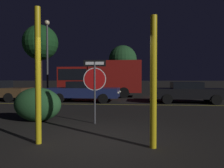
{
  "coord_description": "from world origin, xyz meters",
  "views": [
    {
      "loc": [
        0.87,
        -5.37,
        1.55
      ],
      "look_at": [
        0.04,
        4.67,
        1.28
      ],
      "focal_mm": 35.0,
      "sensor_mm": 36.0,
      "label": 1
    }
  ],
  "objects_px": {
    "tree_0": "(123,60)",
    "tree_2": "(40,43)",
    "stop_sign": "(95,79)",
    "delivery_truck": "(100,77)",
    "hedge_bush_1": "(38,104)",
    "street_lamp": "(47,48)",
    "passing_car_3": "(188,92)",
    "yellow_pole_right": "(153,82)",
    "yellow_pole_left": "(38,76)",
    "passing_car_2": "(84,91)"
  },
  "relations": [
    {
      "from": "passing_car_3",
      "to": "delivery_truck",
      "type": "distance_m",
      "value": 7.48
    },
    {
      "from": "stop_sign",
      "to": "delivery_truck",
      "type": "height_order",
      "value": "delivery_truck"
    },
    {
      "from": "yellow_pole_left",
      "to": "stop_sign",
      "type": "bearing_deg",
      "value": 68.12
    },
    {
      "from": "street_lamp",
      "to": "tree_0",
      "type": "distance_m",
      "value": 8.7
    },
    {
      "from": "stop_sign",
      "to": "delivery_truck",
      "type": "relative_size",
      "value": 0.31
    },
    {
      "from": "stop_sign",
      "to": "street_lamp",
      "type": "relative_size",
      "value": 0.33
    },
    {
      "from": "tree_0",
      "to": "tree_2",
      "type": "distance_m",
      "value": 9.43
    },
    {
      "from": "street_lamp",
      "to": "tree_2",
      "type": "distance_m",
      "value": 6.42
    },
    {
      "from": "yellow_pole_left",
      "to": "tree_2",
      "type": "xyz_separation_m",
      "value": [
        -7.89,
        18.88,
        3.92
      ]
    },
    {
      "from": "yellow_pole_left",
      "to": "passing_car_3",
      "type": "xyz_separation_m",
      "value": [
        5.81,
        9.15,
        -0.93
      ]
    },
    {
      "from": "hedge_bush_1",
      "to": "tree_0",
      "type": "relative_size",
      "value": 0.33
    },
    {
      "from": "yellow_pole_left",
      "to": "hedge_bush_1",
      "type": "xyz_separation_m",
      "value": [
        -1.15,
        2.59,
        -1.0
      ]
    },
    {
      "from": "yellow_pole_right",
      "to": "passing_car_3",
      "type": "distance_m",
      "value": 9.8
    },
    {
      "from": "stop_sign",
      "to": "tree_0",
      "type": "relative_size",
      "value": 0.42
    },
    {
      "from": "yellow_pole_left",
      "to": "delivery_truck",
      "type": "relative_size",
      "value": 0.46
    },
    {
      "from": "street_lamp",
      "to": "passing_car_3",
      "type": "bearing_deg",
      "value": -21.27
    },
    {
      "from": "hedge_bush_1",
      "to": "stop_sign",
      "type": "bearing_deg",
      "value": -5.35
    },
    {
      "from": "stop_sign",
      "to": "yellow_pole_right",
      "type": "distance_m",
      "value": 3.03
    },
    {
      "from": "hedge_bush_1",
      "to": "delivery_truck",
      "type": "height_order",
      "value": "delivery_truck"
    },
    {
      "from": "yellow_pole_left",
      "to": "passing_car_2",
      "type": "relative_size",
      "value": 0.69
    },
    {
      "from": "hedge_bush_1",
      "to": "delivery_truck",
      "type": "xyz_separation_m",
      "value": [
        0.78,
        10.66,
        1.0
      ]
    },
    {
      "from": "hedge_bush_1",
      "to": "passing_car_3",
      "type": "distance_m",
      "value": 9.57
    },
    {
      "from": "stop_sign",
      "to": "passing_car_3",
      "type": "bearing_deg",
      "value": 52.41
    },
    {
      "from": "stop_sign",
      "to": "street_lamp",
      "type": "distance_m",
      "value": 12.72
    },
    {
      "from": "yellow_pole_left",
      "to": "tree_2",
      "type": "relative_size",
      "value": 0.43
    },
    {
      "from": "hedge_bush_1",
      "to": "passing_car_3",
      "type": "bearing_deg",
      "value": 43.31
    },
    {
      "from": "passing_car_3",
      "to": "street_lamp",
      "type": "height_order",
      "value": "street_lamp"
    },
    {
      "from": "hedge_bush_1",
      "to": "passing_car_3",
      "type": "relative_size",
      "value": 0.37
    },
    {
      "from": "stop_sign",
      "to": "yellow_pole_left",
      "type": "bearing_deg",
      "value": -113.8
    },
    {
      "from": "passing_car_3",
      "to": "yellow_pole_right",
      "type": "bearing_deg",
      "value": -15.63
    },
    {
      "from": "passing_car_3",
      "to": "yellow_pole_left",
      "type": "bearing_deg",
      "value": -29.33
    },
    {
      "from": "passing_car_3",
      "to": "street_lamp",
      "type": "distance_m",
      "value": 12.06
    },
    {
      "from": "passing_car_3",
      "to": "tree_0",
      "type": "distance_m",
      "value": 11.5
    },
    {
      "from": "stop_sign",
      "to": "passing_car_3",
      "type": "xyz_separation_m",
      "value": [
        4.85,
        6.76,
        -0.83
      ]
    },
    {
      "from": "street_lamp",
      "to": "stop_sign",
      "type": "bearing_deg",
      "value": -61.63
    },
    {
      "from": "hedge_bush_1",
      "to": "delivery_truck",
      "type": "distance_m",
      "value": 10.74
    },
    {
      "from": "hedge_bush_1",
      "to": "tree_2",
      "type": "relative_size",
      "value": 0.23
    },
    {
      "from": "yellow_pole_right",
      "to": "street_lamp",
      "type": "bearing_deg",
      "value": 119.58
    },
    {
      "from": "stop_sign",
      "to": "tree_2",
      "type": "bearing_deg",
      "value": 116.3
    },
    {
      "from": "hedge_bush_1",
      "to": "street_lamp",
      "type": "relative_size",
      "value": 0.26
    },
    {
      "from": "street_lamp",
      "to": "hedge_bush_1",
      "type": "bearing_deg",
      "value": -70.51
    },
    {
      "from": "stop_sign",
      "to": "delivery_truck",
      "type": "xyz_separation_m",
      "value": [
        -1.33,
        10.86,
        0.1
      ]
    },
    {
      "from": "tree_0",
      "to": "yellow_pole_left",
      "type": "bearing_deg",
      "value": -93.96
    },
    {
      "from": "stop_sign",
      "to": "delivery_truck",
      "type": "bearing_deg",
      "value": 95.08
    },
    {
      "from": "tree_0",
      "to": "tree_2",
      "type": "relative_size",
      "value": 0.69
    },
    {
      "from": "street_lamp",
      "to": "passing_car_2",
      "type": "bearing_deg",
      "value": -44.73
    },
    {
      "from": "yellow_pole_left",
      "to": "tree_0",
      "type": "xyz_separation_m",
      "value": [
        1.34,
        19.32,
        2.01
      ]
    },
    {
      "from": "passing_car_2",
      "to": "delivery_truck",
      "type": "xyz_separation_m",
      "value": [
        0.49,
        3.96,
        0.92
      ]
    },
    {
      "from": "delivery_truck",
      "to": "yellow_pole_left",
      "type": "bearing_deg",
      "value": -175.63
    },
    {
      "from": "tree_2",
      "to": "hedge_bush_1",
      "type": "bearing_deg",
      "value": -67.52
    }
  ]
}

